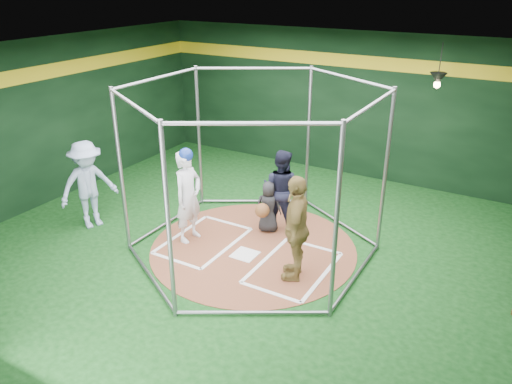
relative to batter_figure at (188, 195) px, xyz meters
The scene contains 12 objects.
room_shell 1.51m from the batter_figure, 14.19° to the left, with size 10.10×9.10×3.53m.
clay_disc 1.55m from the batter_figure, 13.84° to the left, with size 3.80×3.80×0.01m, color brown.
home_plate 1.52m from the batter_figure, ahead, with size 0.43×0.43×0.01m, color white.
batter_box_left 0.94m from the batter_figure, 10.60° to the left, with size 1.17×1.77×0.01m.
batter_box_right 2.35m from the batter_figure, ahead, with size 1.17×1.77×0.01m.
batting_cage 1.38m from the batter_figure, 13.84° to the left, with size 4.05×4.67×3.00m.
pendant_lamp_near 5.50m from the batter_figure, 48.76° to the left, with size 0.34×0.34×0.90m.
batter_figure is the anchor object (origin of this frame).
visitor_leopard 2.30m from the batter_figure, ahead, with size 1.06×0.44×1.81m, color #A98E48.
catcher_figure 1.57m from the batter_figure, 41.86° to the left, with size 0.59×0.63×1.03m.
umpire 1.83m from the batter_figure, 47.26° to the left, with size 0.78×0.61×1.60m, color black.
bystander_blue 2.11m from the batter_figure, 165.74° to the right, with size 1.15×0.66×1.77m, color #99ACCB.
Camera 1 is at (4.08, -6.96, 4.67)m, focal length 35.00 mm.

